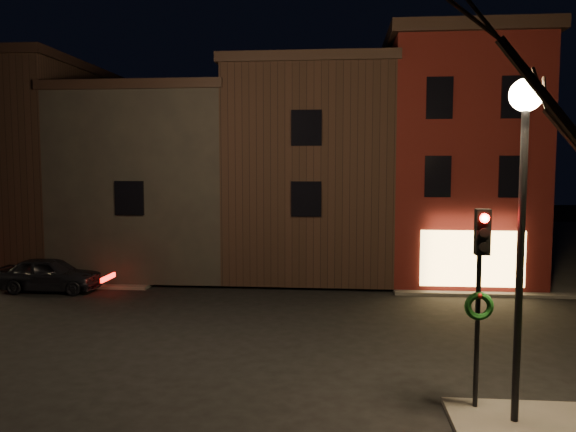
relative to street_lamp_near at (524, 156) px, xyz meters
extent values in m
plane|color=black|center=(-6.20, 6.00, -5.18)|extent=(120.00, 120.00, 0.00)
cube|color=#2D2B28|center=(-26.20, 26.00, -5.12)|extent=(30.00, 30.00, 0.12)
cube|color=#4D100D|center=(1.80, 15.50, -0.06)|extent=(6.00, 8.00, 10.00)
cube|color=black|center=(1.80, 15.50, 5.19)|extent=(6.50, 8.50, 0.50)
cube|color=#F0C26C|center=(1.80, 11.45, -3.76)|extent=(4.00, 0.12, 2.20)
cube|color=black|center=(-4.70, 16.50, -0.56)|extent=(7.00, 10.00, 9.00)
cube|color=black|center=(-4.70, 16.50, 4.14)|extent=(7.30, 10.30, 0.40)
cube|color=black|center=(-11.95, 16.50, -1.06)|extent=(7.50, 10.00, 8.00)
cube|color=black|center=(-11.95, 16.50, 3.14)|extent=(7.80, 10.30, 0.40)
cube|color=black|center=(-19.20, 16.50, -0.31)|extent=(7.00, 10.00, 9.50)
cube|color=black|center=(-19.20, 16.50, 4.64)|extent=(7.30, 10.30, 0.40)
cylinder|color=black|center=(0.00, 0.00, -2.06)|extent=(0.14, 0.14, 6.00)
sphere|color=#FFD18C|center=(0.00, 0.00, 1.12)|extent=(0.60, 0.60, 0.60)
cylinder|color=black|center=(-0.60, 0.60, -3.06)|extent=(0.10, 0.10, 4.00)
cube|color=black|center=(-0.60, 0.42, -1.46)|extent=(0.28, 0.22, 0.90)
cylinder|color=#FF0C07|center=(-0.60, 0.30, -1.18)|extent=(0.18, 0.06, 0.18)
cylinder|color=black|center=(-0.60, 0.30, -1.46)|extent=(0.18, 0.06, 0.18)
cylinder|color=black|center=(-0.60, 0.30, -1.74)|extent=(0.18, 0.06, 0.18)
torus|color=#0C380F|center=(-0.60, 0.51, -2.96)|extent=(0.58, 0.14, 0.58)
sphere|color=#990C0C|center=(-0.60, 0.49, -2.74)|extent=(0.12, 0.12, 0.12)
imported|color=black|center=(-14.96, 10.50, -4.49)|extent=(4.07, 1.66, 1.38)
camera|label=1|loc=(-3.39, -10.76, -0.20)|focal=35.00mm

